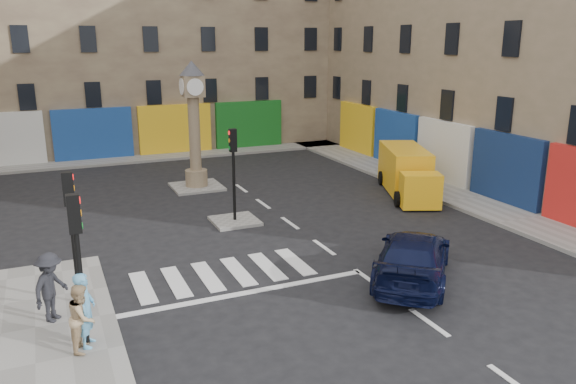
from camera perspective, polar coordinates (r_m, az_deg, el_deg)
ground at (r=16.97m, az=9.96°, el=-9.99°), size 120.00×120.00×0.00m
sidewalk_right at (r=29.46m, az=13.43°, el=0.87°), size 2.60×30.00×0.15m
sidewalk_far at (r=35.90m, az=-15.69°, el=3.25°), size 32.00×2.40×0.15m
island_near at (r=22.87m, az=-5.41°, el=-2.94°), size 1.80×1.80×0.12m
island_far at (r=28.41m, az=-9.25°, el=0.54°), size 2.40×2.40×0.12m
building_right at (r=32.83m, az=23.49°, el=15.47°), size 10.00×30.00×16.00m
building_far at (r=40.97m, az=-17.81°, el=16.39°), size 32.00×10.00×17.00m
traffic_light_left_near at (r=13.66m, az=-20.61°, el=-5.21°), size 0.28×0.22×3.70m
traffic_light_left_far at (r=15.94m, az=-21.17°, el=-2.39°), size 0.28×0.22×3.70m
traffic_light_island at (r=22.22m, az=-5.57°, el=3.27°), size 0.28×0.22×3.70m
clock_pillar at (r=27.74m, az=-9.55°, el=7.52°), size 1.20×1.20×6.10m
navy_sedan at (r=17.70m, az=12.59°, el=-6.43°), size 4.94×5.24×1.49m
yellow_van at (r=27.40m, az=11.99°, el=2.00°), size 3.82×6.06×2.13m
pedestrian_blue at (r=14.19m, az=-19.89°, el=-11.17°), size 0.60×0.76×1.84m
pedestrian_tan at (r=14.11m, az=-20.17°, el=-11.83°), size 0.83×0.94×1.63m
pedestrian_dark at (r=15.70m, az=-22.97°, el=-8.88°), size 1.26×1.36×1.84m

